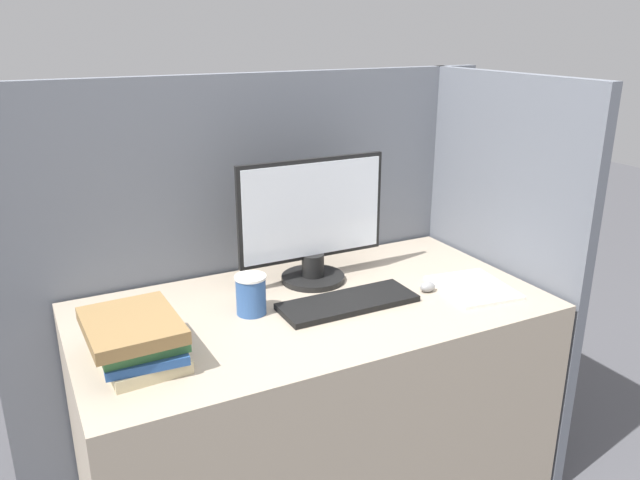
% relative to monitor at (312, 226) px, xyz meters
% --- Properties ---
extents(cubicle_panel_rear, '(1.93, 0.04, 1.48)m').
position_rel_monitor_xyz_m(cubicle_panel_rear, '(-0.09, 0.25, -0.23)').
color(cubicle_panel_rear, slate).
rests_on(cubicle_panel_rear, ground_plane).
extents(cubicle_panel_right, '(0.04, 0.86, 1.48)m').
position_rel_monitor_xyz_m(cubicle_panel_right, '(0.71, -0.16, -0.23)').
color(cubicle_panel_right, slate).
rests_on(cubicle_panel_right, ground_plane).
extents(desk, '(1.53, 0.80, 0.76)m').
position_rel_monitor_xyz_m(desk, '(-0.09, -0.19, -0.59)').
color(desk, tan).
rests_on(desk, ground_plane).
extents(monitor, '(0.55, 0.23, 0.44)m').
position_rel_monitor_xyz_m(monitor, '(0.00, 0.00, 0.00)').
color(monitor, black).
rests_on(monitor, desk).
extents(keyboard, '(0.46, 0.17, 0.02)m').
position_rel_monitor_xyz_m(keyboard, '(0.01, -0.24, -0.19)').
color(keyboard, black).
rests_on(keyboard, desk).
extents(mouse, '(0.06, 0.04, 0.04)m').
position_rel_monitor_xyz_m(mouse, '(0.31, -0.27, -0.19)').
color(mouse, gray).
rests_on(mouse, desk).
extents(coffee_cup, '(0.10, 0.10, 0.13)m').
position_rel_monitor_xyz_m(coffee_cup, '(-0.29, -0.15, -0.14)').
color(coffee_cup, '#335999').
rests_on(coffee_cup, desk).
extents(book_stack, '(0.25, 0.30, 0.13)m').
position_rel_monitor_xyz_m(book_stack, '(-0.68, -0.30, -0.14)').
color(book_stack, '#C6B78C').
rests_on(book_stack, desk).
extents(paper_pile, '(0.27, 0.30, 0.01)m').
position_rel_monitor_xyz_m(paper_pile, '(0.46, -0.33, -0.20)').
color(paper_pile, white).
rests_on(paper_pile, desk).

